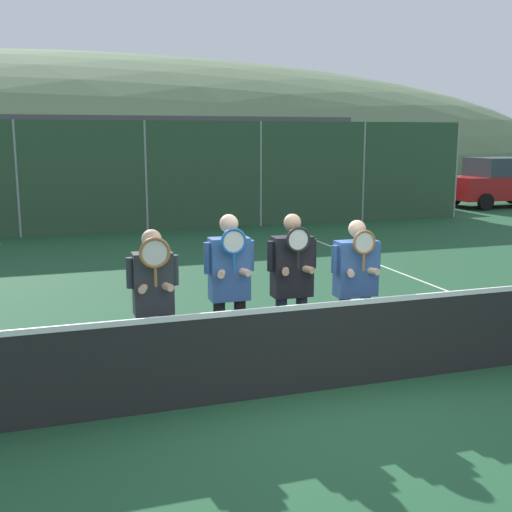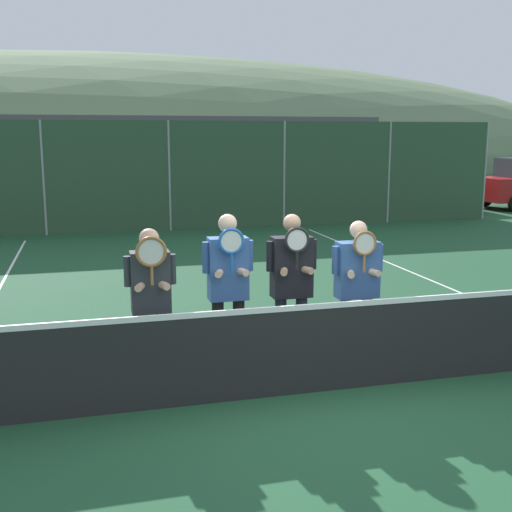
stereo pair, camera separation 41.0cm
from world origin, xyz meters
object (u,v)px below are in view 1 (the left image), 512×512
object	(u,v)px
player_center_right	(292,280)
car_left_of_center	(103,192)
player_leftmost	(153,296)
player_center_left	(230,283)
car_right_of_center	(382,185)
car_far_right	(500,182)
player_rightmost	(356,280)
car_center	(250,189)

from	to	relation	value
player_center_right	car_left_of_center	xyz separation A→B (m)	(-0.89, 13.32, -0.11)
player_leftmost	player_center_left	size ratio (longest dim) A/B	0.94
car_right_of_center	car_far_right	size ratio (longest dim) A/B	1.13
player_center_left	car_right_of_center	bearing A→B (deg)	55.12
player_leftmost	player_center_left	xyz separation A→B (m)	(0.85, 0.12, 0.06)
player_center_left	player_center_right	distance (m)	0.71
player_center_left	player_rightmost	xyz separation A→B (m)	(1.48, -0.08, -0.06)
player_leftmost	car_right_of_center	size ratio (longest dim) A/B	0.37
car_center	car_left_of_center	bearing A→B (deg)	-176.93
player_center_left	player_center_right	xyz separation A→B (m)	(0.71, -0.04, -0.01)
player_rightmost	car_far_right	size ratio (longest dim) A/B	0.42
car_left_of_center	car_right_of_center	world-z (taller)	car_left_of_center
player_center_right	player_rightmost	bearing A→B (deg)	-3.07
car_left_of_center	car_center	bearing A→B (deg)	3.07
player_center_left	car_right_of_center	distance (m)	16.50
player_leftmost	car_center	xyz separation A→B (m)	(5.42, 13.66, -0.13)
player_center_right	car_right_of_center	world-z (taller)	player_center_right
player_center_left	car_right_of_center	size ratio (longest dim) A/B	0.39
player_center_right	car_far_right	bearing A→B (deg)	44.58
player_rightmost	car_far_right	world-z (taller)	car_far_right
player_leftmost	player_rightmost	bearing A→B (deg)	1.04
car_center	car_right_of_center	size ratio (longest dim) A/B	0.91
player_center_left	car_right_of_center	world-z (taller)	player_center_left
car_center	car_right_of_center	world-z (taller)	car_right_of_center
player_leftmost	player_center_right	size ratio (longest dim) A/B	0.95
player_center_right	car_left_of_center	size ratio (longest dim) A/B	0.41
player_center_right	car_far_right	size ratio (longest dim) A/B	0.44
player_center_left	player_rightmost	world-z (taller)	player_center_left
player_center_left	car_center	distance (m)	14.29
car_center	car_right_of_center	distance (m)	4.87
player_center_left	car_center	xyz separation A→B (m)	(4.57, 13.54, -0.19)
car_far_right	car_center	bearing A→B (deg)	178.62
player_leftmost	car_right_of_center	distance (m)	17.09
car_left_of_center	car_far_right	distance (m)	14.43
car_left_of_center	player_center_right	bearing A→B (deg)	-86.20
player_center_right	car_far_right	distance (m)	19.01
player_center_right	car_far_right	xyz separation A→B (m)	(13.54, 13.34, -0.12)
player_center_right	car_right_of_center	bearing A→B (deg)	57.26
player_center_left	car_center	world-z (taller)	player_center_left
car_right_of_center	car_far_right	bearing A→B (deg)	-2.69
car_center	player_rightmost	bearing A→B (deg)	-102.78
player_center_right	player_rightmost	world-z (taller)	player_center_right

